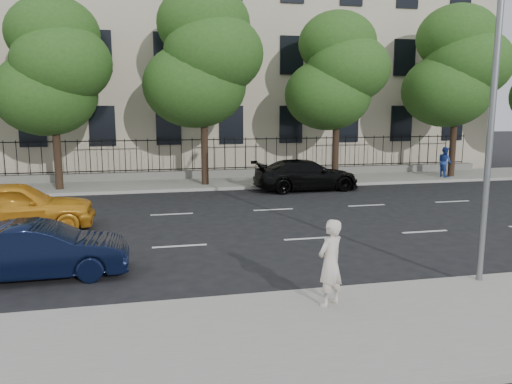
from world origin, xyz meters
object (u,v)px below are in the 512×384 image
Objects in this scene: street_light at (480,57)px; woman_near at (330,263)px; yellow_taxi at (14,207)px; navy_sedan at (40,251)px; black_sedan at (306,175)px.

woman_near is at bearing -162.93° from street_light.
street_light is 14.26m from yellow_taxi.
street_light is 11.10m from navy_sedan.
street_light is 1.55× the size of black_sedan.
yellow_taxi is 0.97× the size of black_sedan.
woman_near is at bearing 161.02° from black_sedan.
woman_near reaches higher than black_sedan.
woman_near is at bearing -144.24° from yellow_taxi.
yellow_taxi is 13.26m from black_sedan.
yellow_taxi is (-11.63, 7.05, -4.29)m from street_light.
black_sedan is (10.16, 10.77, 0.08)m from navy_sedan.
street_light is at bearing -103.71° from navy_sedan.
black_sedan is 14.76m from woman_near.
woman_near reaches higher than navy_sedan.
woman_near reaches higher than yellow_taxi.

